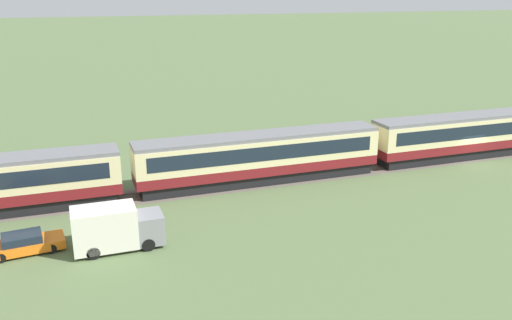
{
  "coord_description": "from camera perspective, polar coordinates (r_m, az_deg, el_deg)",
  "views": [
    {
      "loc": [
        -34.95,
        -38.16,
        15.32
      ],
      "look_at": [
        -20.91,
        1.04,
        2.14
      ],
      "focal_mm": 38.0,
      "sensor_mm": 36.0,
      "label": 1
    }
  ],
  "objects": [
    {
      "name": "delivery_truck_grey",
      "position": [
        34.42,
        -14.61,
        -6.92
      ],
      "size": [
        5.44,
        2.2,
        2.77
      ],
      "color": "gray",
      "rests_on": "ground_plane"
    },
    {
      "name": "passenger_train",
      "position": [
        44.51,
        0.69,
        0.51
      ],
      "size": [
        106.76,
        3.07,
        4.09
      ],
      "color": "maroon",
      "rests_on": "ground_plane"
    },
    {
      "name": "ground_plane",
      "position": [
        53.97,
        21.8,
        -0.23
      ],
      "size": [
        600.0,
        600.0,
        0.0
      ],
      "primitive_type": "plane",
      "color": "#566B42"
    },
    {
      "name": "railway_track",
      "position": [
        45.6,
        1.99,
        -2.07
      ],
      "size": [
        158.45,
        3.6,
        0.04
      ],
      "color": "#665B51",
      "rests_on": "ground_plane"
    },
    {
      "name": "parked_car_orange_2",
      "position": [
        36.06,
        -23.2,
        -8.09
      ],
      "size": [
        4.7,
        2.29,
        1.22
      ],
      "rotation": [
        0.0,
        0.0,
        0.1
      ],
      "color": "orange",
      "rests_on": "ground_plane"
    }
  ]
}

